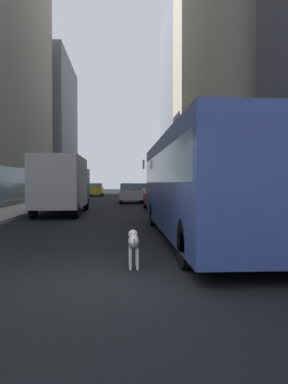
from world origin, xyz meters
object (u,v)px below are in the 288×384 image
at_px(transit_bus, 201,181).
at_px(car_red_coupe, 161,197).
at_px(car_white_van, 141,190).
at_px(box_truck, 63,183).
at_px(car_yellow_taxi, 96,190).
at_px(car_silver_sedan, 131,193).
at_px(car_grey_wagon, 127,189).
at_px(dalmatian_dog, 134,242).

height_order(transit_bus, car_red_coupe, transit_bus).
bearing_deg(car_white_van, box_truck, -102.90).
distance_m(car_red_coupe, box_truck, 6.16).
distance_m(car_white_van, car_yellow_taxi, 6.59).
distance_m(car_red_coupe, car_silver_sedan, 8.76).
bearing_deg(car_red_coupe, box_truck, -156.67).
bearing_deg(transit_bus, car_silver_sedan, 94.45).
distance_m(car_silver_sedan, car_yellow_taxi, 17.36).
bearing_deg(car_silver_sedan, car_red_coupe, -79.48).
bearing_deg(car_yellow_taxi, car_grey_wagon, 38.12).
bearing_deg(car_grey_wagon, box_truck, -97.34).
relative_size(car_grey_wagon, car_silver_sedan, 1.00).
distance_m(car_silver_sedan, dalmatian_dog, 24.47).
bearing_deg(dalmatian_dog, car_grey_wagon, 89.23).
bearing_deg(car_grey_wagon, dalmatian_dog, -90.77).
height_order(car_white_van, car_red_coupe, same).
xyz_separation_m(car_grey_wagon, car_silver_sedan, (0.00, -20.03, 0.00)).
relative_size(transit_bus, car_white_van, 2.71).
bearing_deg(box_truck, car_white_van, 77.10).
relative_size(car_silver_sedan, box_truck, 0.55).
bearing_deg(car_grey_wagon, car_silver_sedan, -90.00).
bearing_deg(car_silver_sedan, transit_bus, -85.55).
height_order(transit_bus, car_silver_sedan, transit_bus).
relative_size(car_red_coupe, car_silver_sedan, 1.08).
relative_size(car_grey_wagon, car_red_coupe, 0.92).
bearing_deg(car_white_van, car_red_coupe, -90.00).
bearing_deg(dalmatian_dog, car_white_van, 86.68).
xyz_separation_m(car_yellow_taxi, box_truck, (-0.00, -27.93, 0.84)).
height_order(car_grey_wagon, car_red_coupe, same).
distance_m(car_white_van, car_red_coupe, 22.04).
distance_m(transit_bus, dalmatian_dog, 4.66).
distance_m(transit_bus, box_truck, 11.04).
xyz_separation_m(car_yellow_taxi, dalmatian_dog, (3.40, -41.36, -0.31)).
height_order(transit_bus, car_yellow_taxi, transit_bus).
distance_m(transit_bus, car_grey_wagon, 40.62).
distance_m(transit_bus, car_white_van, 33.98).
xyz_separation_m(car_grey_wagon, car_red_coupe, (1.60, -28.65, 0.00)).
bearing_deg(car_yellow_taxi, transit_bus, -81.49).
relative_size(car_silver_sedan, dalmatian_dog, 4.31).
relative_size(transit_bus, car_yellow_taxi, 2.41).
relative_size(car_grey_wagon, box_truck, 0.55).
distance_m(transit_bus, car_yellow_taxi, 37.87).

